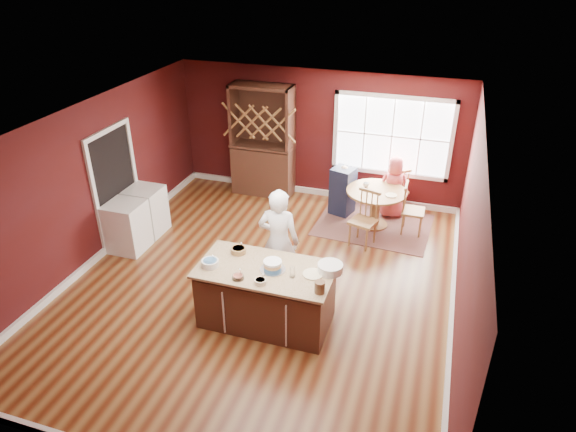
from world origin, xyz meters
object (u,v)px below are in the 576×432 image
Objects in this scene: washer at (127,227)px; chair_east at (414,209)px; layer_cake at (273,265)px; seated_woman at (394,187)px; hutch at (263,141)px; chair_north at (396,188)px; kitchen_island at (266,296)px; high_chair at (343,190)px; dining_table at (376,201)px; dryer at (146,211)px; toddler at (342,176)px; baker at (279,242)px; chair_south at (363,219)px.

chair_east is at bearing 24.05° from washer.
seated_woman is (1.19, 3.83, -0.36)m from layer_cake.
chair_north is at bearing 0.86° from hutch.
high_chair reaches higher than kitchen_island.
hutch reaches higher than kitchen_island.
washer reaches higher than dining_table.
high_chair reaches higher than chair_east.
high_chair is 1.13× the size of dryer.
high_chair is at bearing 36.93° from washer.
toddler is 0.29× the size of dryer.
layer_cake is at bearing -29.30° from dryer.
washer is at bearing 160.36° from layer_cake.
baker is at bearing 95.39° from kitchen_island.
dryer is (-2.95, 0.96, -0.43)m from baker.
layer_cake is 0.40× the size of washer.
chair_north is 1.18m from toddler.
seated_woman is at bearing -118.11° from baker.
dining_table is 4.38× the size of toddler.
chair_east reaches higher than dryer.
chair_east is at bearing -15.42° from toddler.
dining_table is 2.75m from hutch.
layer_cake reaches higher than chair_south.
chair_south is (1.01, 1.73, -0.35)m from baker.
layer_cake is at bearing -77.39° from high_chair.
dining_table is at bearing 51.28° from seated_woman.
chair_east is (0.72, -0.06, -0.03)m from dining_table.
toddler is at bearing 136.63° from chair_south.
baker is 0.83m from layer_cake.
layer_cake is 4.38m from hutch.
hutch reaches higher than layer_cake.
chair_north is 5.28m from washer.
layer_cake is 0.34× the size of chair_south.
chair_east is 1.49m from high_chair.
hutch reaches higher than baker.
layer_cake is (0.11, 0.00, 0.55)m from kitchen_island.
chair_south is at bearing -31.76° from hutch.
seated_woman is 1.40× the size of dryer.
baker is at bearing -6.20° from washer.
hutch is (-1.46, 3.26, 0.31)m from baker.
kitchen_island is 1.52× the size of seated_woman.
kitchen_island is 1.82× the size of chair_south.
layer_cake is 3.63m from dryer.
layer_cake is 0.15× the size of hutch.
high_chair is at bearing -36.13° from toddler.
baker is 2.04m from chair_south.
baker is 1.39× the size of seated_woman.
layer_cake is at bearing -19.64° from washer.
chair_north is 4.94m from dryer.
layer_cake reaches higher than high_chair.
chair_east is at bearing 63.17° from layer_cake.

